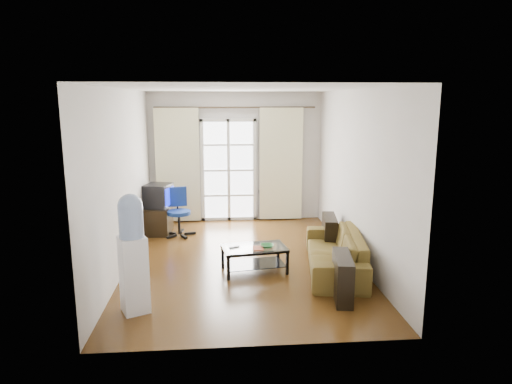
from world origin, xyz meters
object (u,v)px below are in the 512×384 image
sofa (335,251)px  task_chair (179,222)px  tv_stand (158,220)px  water_cooler (133,251)px  crt_tv (157,196)px  coffee_table (254,256)px

sofa → task_chair: size_ratio=2.30×
tv_stand → water_cooler: size_ratio=0.47×
sofa → tv_stand: size_ratio=3.00×
tv_stand → task_chair: bearing=-22.6°
sofa → tv_stand: 3.66m
water_cooler → sofa: bearing=-1.8°
sofa → crt_tv: 3.68m
crt_tv → task_chair: bearing=-9.6°
sofa → task_chair: bearing=-120.0°
coffee_table → task_chair: 2.36m
coffee_table → crt_tv: crt_tv is taller
task_chair → water_cooler: water_cooler is taller
task_chair → water_cooler: (-0.27, -3.17, 0.50)m
crt_tv → task_chair: size_ratio=0.66×
task_chair → water_cooler: 3.23m
sofa → water_cooler: (-2.77, -1.16, 0.48)m
coffee_table → water_cooler: (-1.55, -1.19, 0.52)m
crt_tv → water_cooler: bearing=-71.9°
coffee_table → tv_stand: size_ratio=1.46×
tv_stand → task_chair: task_chair is taller
tv_stand → crt_tv: (0.00, -0.01, 0.48)m
sofa → water_cooler: 3.04m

